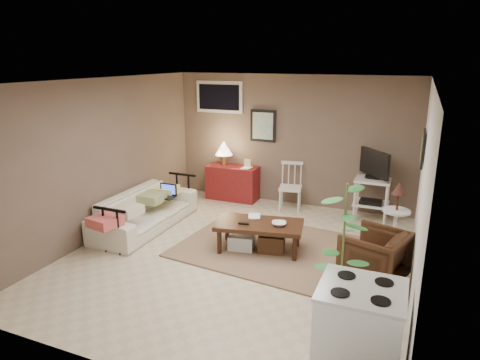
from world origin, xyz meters
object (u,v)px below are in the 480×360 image
at_px(coffee_table, 259,234).
at_px(stove, 358,335).
at_px(spindle_chair, 290,188).
at_px(tv_stand, 373,184).
at_px(armchair, 374,254).
at_px(potted_plant, 343,247).
at_px(sofa, 145,205).
at_px(side_table, 397,209).
at_px(red_console, 232,179).

bearing_deg(coffee_table, stove, -51.40).
bearing_deg(spindle_chair, tv_stand, 0.62).
bearing_deg(tv_stand, armchair, -82.67).
bearing_deg(potted_plant, armchair, 74.92).
bearing_deg(stove, spindle_chair, 113.73).
bearing_deg(armchair, sofa, -77.46).
bearing_deg(potted_plant, tv_stand, 90.39).
height_order(coffee_table, sofa, sofa).
height_order(tv_stand, stove, tv_stand).
bearing_deg(potted_plant, stove, -71.49).
height_order(side_table, stove, side_table).
distance_m(armchair, stove, 1.86).
bearing_deg(red_console, armchair, -37.71).
bearing_deg(armchair, side_table, -172.09).
distance_m(coffee_table, side_table, 1.98).
xyz_separation_m(tv_stand, stove, (0.33, -3.98, -0.20)).
distance_m(sofa, stove, 4.27).
bearing_deg(red_console, spindle_chair, -6.61).
bearing_deg(sofa, tv_stand, -61.86).
bearing_deg(side_table, armchair, -100.09).
relative_size(sofa, side_table, 1.99).
relative_size(sofa, red_console, 1.77).
height_order(red_console, tv_stand, tv_stand).
bearing_deg(stove, red_console, 125.84).
bearing_deg(sofa, side_table, -80.16).
distance_m(coffee_table, armchair, 1.62).
bearing_deg(armchair, potted_plant, 2.91).
bearing_deg(red_console, side_table, -22.05).
relative_size(red_console, tv_stand, 0.94).
bearing_deg(coffee_table, sofa, 176.50).
xyz_separation_m(armchair, stove, (0.06, -1.86, 0.09)).
xyz_separation_m(spindle_chair, armchair, (1.69, -2.11, -0.05)).
bearing_deg(tv_stand, sofa, -151.86).
xyz_separation_m(coffee_table, spindle_chair, (-0.08, 1.89, 0.15)).
relative_size(spindle_chair, potted_plant, 0.57).
bearing_deg(potted_plant, sofa, 159.08).
height_order(sofa, armchair, sofa).
height_order(tv_stand, potted_plant, potted_plant).
relative_size(side_table, potted_plant, 0.68).
relative_size(red_console, armchair, 1.61).
bearing_deg(spindle_chair, armchair, -51.33).
bearing_deg(coffee_table, tv_stand, 55.03).
distance_m(coffee_table, spindle_chair, 1.89).
xyz_separation_m(spindle_chair, tv_stand, (1.41, 0.02, 0.24)).
distance_m(red_console, spindle_chair, 1.23).
xyz_separation_m(sofa, tv_stand, (3.33, 1.78, 0.25)).
distance_m(side_table, armchair, 1.05).
bearing_deg(red_console, sofa, -109.91).
relative_size(spindle_chair, side_table, 0.85).
relative_size(sofa, potted_plant, 1.34).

